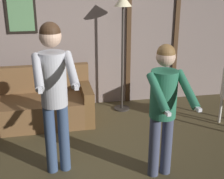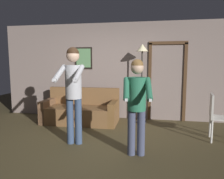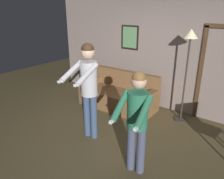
{
  "view_description": "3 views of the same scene",
  "coord_description": "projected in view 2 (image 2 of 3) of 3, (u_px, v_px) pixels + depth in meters",
  "views": [
    {
      "loc": [
        -0.33,
        -3.36,
        2.27
      ],
      "look_at": [
        0.25,
        -0.17,
        1.08
      ],
      "focal_mm": 50.0,
      "sensor_mm": 36.0,
      "label": 1
    },
    {
      "loc": [
        1.08,
        -3.81,
        1.55
      ],
      "look_at": [
        0.4,
        -0.26,
        1.09
      ],
      "focal_mm": 35.0,
      "sensor_mm": 36.0,
      "label": 2
    },
    {
      "loc": [
        2.19,
        -2.7,
        2.39
      ],
      "look_at": [
        0.2,
        -0.08,
        1.14
      ],
      "focal_mm": 35.0,
      "sensor_mm": 36.0,
      "label": 3
    }
  ],
  "objects": [
    {
      "name": "dining_chair_distant",
      "position": [
        217.0,
        114.0,
        4.28
      ],
      "size": [
        0.48,
        0.48,
        0.93
      ],
      "color": "silver",
      "rests_on": "ground_plane"
    },
    {
      "name": "ground_plane",
      "position": [
        94.0,
        145.0,
        4.1
      ],
      "size": [
        12.0,
        12.0,
        0.0
      ],
      "primitive_type": "plane",
      "color": "brown"
    },
    {
      "name": "person_standing_right",
      "position": [
        137.0,
        99.0,
        3.53
      ],
      "size": [
        0.48,
        0.64,
        1.6
      ],
      "color": "#41465F",
      "rests_on": "ground_plane"
    },
    {
      "name": "torchiere_lamp",
      "position": [
        142.0,
        60.0,
        5.43
      ],
      "size": [
        0.29,
        0.29,
        1.99
      ],
      "color": "#332D28",
      "rests_on": "ground_plane"
    },
    {
      "name": "back_wall_assembly",
      "position": [
        115.0,
        71.0,
        6.0
      ],
      "size": [
        6.4,
        0.1,
        2.6
      ],
      "color": "gray",
      "rests_on": "ground_plane"
    },
    {
      "name": "couch",
      "position": [
        81.0,
        112.0,
        5.63
      ],
      "size": [
        1.91,
        0.88,
        0.87
      ],
      "color": "brown",
      "rests_on": "ground_plane"
    },
    {
      "name": "person_standing_left",
      "position": [
        73.0,
        85.0,
        4.02
      ],
      "size": [
        0.48,
        0.75,
        1.82
      ],
      "color": "#374A6A",
      "rests_on": "ground_plane"
    }
  ]
}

